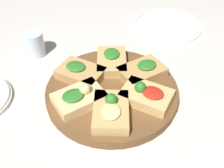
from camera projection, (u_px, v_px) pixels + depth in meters
name	position (u px, v px, depth m)	size (l,w,h in m)	color
ground_plane	(112.00, 95.00, 0.71)	(3.00, 3.00, 0.00)	silver
serving_board	(112.00, 91.00, 0.70)	(0.35, 0.35, 0.03)	brown
focaccia_slice_0	(146.00, 95.00, 0.64)	(0.12, 0.14, 0.05)	#DBB775
focaccia_slice_1	(142.00, 71.00, 0.72)	(0.13, 0.10, 0.04)	tan
focaccia_slice_2	(112.00, 61.00, 0.75)	(0.14, 0.14, 0.04)	tan
focaccia_slice_3	(80.00, 73.00, 0.71)	(0.12, 0.14, 0.04)	tan
focaccia_slice_4	(79.00, 97.00, 0.64)	(0.13, 0.10, 0.05)	#E5C689
focaccia_slice_5	(111.00, 111.00, 0.61)	(0.14, 0.14, 0.05)	tan
plate_right	(167.00, 25.00, 0.97)	(0.25, 0.25, 0.02)	white
water_glass	(34.00, 44.00, 0.82)	(0.06, 0.06, 0.08)	silver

